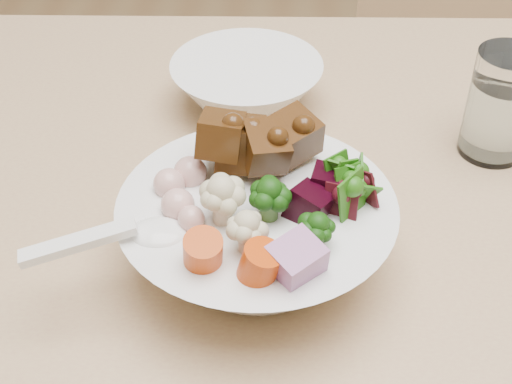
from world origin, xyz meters
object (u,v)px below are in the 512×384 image
(food_bowl, at_px, (259,228))
(water_glass, at_px, (500,109))
(side_bowl, at_px, (247,86))
(chair_far, at_px, (445,123))

(food_bowl, bearing_deg, water_glass, 36.27)
(water_glass, xyz_separation_m, side_bowl, (-0.25, 0.07, -0.02))
(food_bowl, bearing_deg, chair_far, 64.68)
(chair_far, relative_size, side_bowl, 4.95)
(chair_far, relative_size, food_bowl, 3.61)
(side_bowl, bearing_deg, chair_far, 51.95)
(chair_far, distance_m, side_bowl, 0.66)
(food_bowl, distance_m, side_bowl, 0.24)
(food_bowl, relative_size, side_bowl, 1.37)
(food_bowl, relative_size, water_glass, 2.02)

